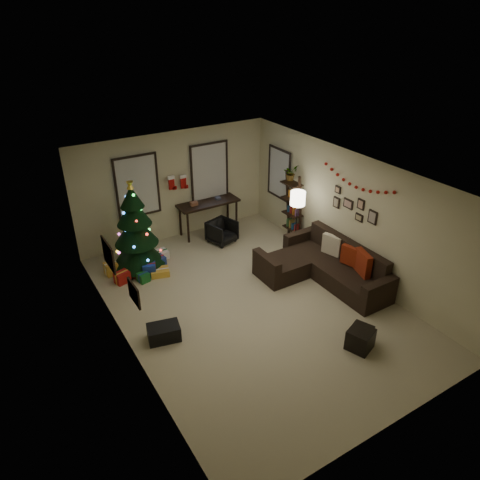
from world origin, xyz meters
name	(u,v)px	position (x,y,z in m)	size (l,w,h in m)	color
floor	(251,304)	(0.00, 0.00, 0.00)	(7.00, 7.00, 0.00)	tan
ceiling	(253,177)	(0.00, 0.00, 2.70)	(7.00, 7.00, 0.00)	white
wall_back	(175,186)	(0.00, 3.50, 1.35)	(5.00, 5.00, 0.00)	beige
wall_front	(400,357)	(0.00, -3.50, 1.35)	(5.00, 5.00, 0.00)	beige
wall_left	(122,284)	(-2.50, 0.00, 1.35)	(7.00, 7.00, 0.00)	beige
wall_right	(351,215)	(2.50, 0.00, 1.35)	(7.00, 7.00, 0.00)	beige
window_back_left	(137,186)	(-0.95, 3.47, 1.55)	(1.05, 0.06, 1.50)	#728CB2
window_back_right	(209,172)	(0.95, 3.47, 1.55)	(1.05, 0.06, 1.50)	#728CB2
window_right_wall	(280,173)	(2.47, 2.55, 1.50)	(0.06, 0.90, 1.30)	#728CB2
christmas_tree	(136,233)	(-1.42, 2.48, 0.89)	(1.16, 1.16, 2.16)	black
presents	(144,268)	(-1.41, 2.23, 0.12)	(1.50, 1.01, 0.30)	gold
sofa	(324,267)	(1.85, -0.02, 0.28)	(1.83, 2.66, 0.86)	black
pillow_red_a	(363,263)	(2.21, -0.76, 0.64)	(0.13, 0.50, 0.50)	maroon
pillow_red_b	(351,256)	(2.21, -0.41, 0.64)	(0.11, 0.42, 0.42)	maroon
pillow_cream	(332,245)	(2.21, 0.17, 0.63)	(0.13, 0.45, 0.45)	beige
ottoman_near	(360,339)	(0.91, -2.08, 0.19)	(0.40, 0.40, 0.38)	black
ottoman_far	(361,335)	(1.02, -1.99, 0.17)	(0.36, 0.36, 0.34)	black
desk	(208,206)	(0.76, 3.22, 0.76)	(1.59, 0.57, 0.86)	black
desk_chair	(222,232)	(0.78, 2.57, 0.29)	(0.56, 0.52, 0.58)	black
bookshelf	(293,209)	(2.30, 1.71, 0.88)	(0.30, 0.53, 1.81)	black
potted_plant	(291,171)	(2.30, 1.89, 1.81)	(0.43, 0.37, 0.48)	#4C4C4C
floor_lamp	(298,203)	(1.95, 1.13, 1.34)	(0.34, 0.34, 1.61)	black
art_map	(108,255)	(-2.48, 0.72, 1.53)	(0.04, 0.60, 0.50)	black
art_abstract	(134,293)	(-2.48, -0.54, 1.49)	(0.04, 0.45, 0.35)	black
gallery	(354,207)	(2.48, -0.07, 1.57)	(0.03, 1.25, 0.54)	black
garland	(357,182)	(2.45, -0.09, 2.14)	(0.08, 1.90, 0.30)	#A5140C
stocking_left	(172,183)	(-0.14, 3.33, 1.52)	(0.20, 0.05, 0.36)	#990F0C
stocking_right	(184,181)	(0.19, 3.38, 1.47)	(0.20, 0.05, 0.36)	#990F0C
storage_bin	(164,332)	(-1.91, -0.07, 0.14)	(0.57, 0.38, 0.28)	black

